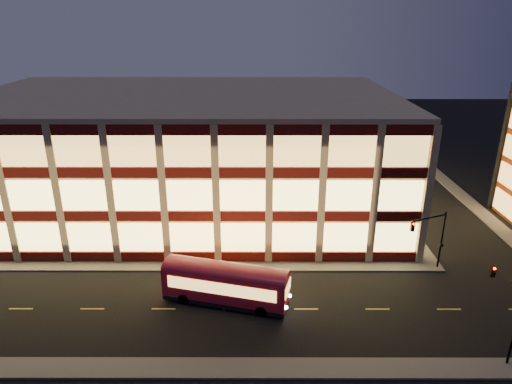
{
  "coord_description": "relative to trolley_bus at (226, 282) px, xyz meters",
  "views": [
    {
      "loc": [
        5.84,
        -38.22,
        22.88
      ],
      "look_at": [
        5.75,
        8.0,
        5.18
      ],
      "focal_mm": 32.0,
      "sensor_mm": 36.0,
      "label": 1
    }
  ],
  "objects": [
    {
      "name": "sidewalk_office_south",
      "position": [
        -6.22,
        5.93,
        -1.93
      ],
      "size": [
        54.0,
        2.0,
        0.15
      ],
      "primitive_type": "cube",
      "color": "#514F4C",
      "rests_on": "ground"
    },
    {
      "name": "sidewalk_tower_west",
      "position": [
        30.78,
        21.93,
        -1.93
      ],
      "size": [
        2.0,
        30.0,
        0.15
      ],
      "primitive_type": "cube",
      "color": "#514F4C",
      "rests_on": "ground"
    },
    {
      "name": "traffic_signal_far",
      "position": [
        18.99,
        5.17,
        2.11
      ],
      "size": [
        3.79,
        1.87,
        6.0
      ],
      "color": "black",
      "rests_on": "ground"
    },
    {
      "name": "ground",
      "position": [
        -3.22,
        4.93,
        -2.0
      ],
      "size": [
        200.0,
        200.0,
        0.0
      ],
      "primitive_type": "plane",
      "color": "black",
      "rests_on": "ground"
    },
    {
      "name": "office_building",
      "position": [
        -6.13,
        21.84,
        5.25
      ],
      "size": [
        50.45,
        30.45,
        14.5
      ],
      "color": "tan",
      "rests_on": "ground"
    },
    {
      "name": "trolley_bus",
      "position": [
        0.0,
        0.0,
        0.0
      ],
      "size": [
        10.99,
        5.28,
        3.61
      ],
      "rotation": [
        0.0,
        0.0,
        -0.26
      ],
      "color": "maroon",
      "rests_on": "ground"
    },
    {
      "name": "sidewalk_near",
      "position": [
        -3.22,
        -8.07,
        -1.93
      ],
      "size": [
        100.0,
        2.0,
        0.15
      ],
      "primitive_type": "cube",
      "color": "#514F4C",
      "rests_on": "ground"
    },
    {
      "name": "traffic_signal_near",
      "position": [
        20.28,
        -6.1,
        2.13
      ],
      "size": [
        0.32,
        4.45,
        6.0
      ],
      "color": "black",
      "rests_on": "ground"
    },
    {
      "name": "sidewalk_office_east",
      "position": [
        19.78,
        21.93,
        -1.93
      ],
      "size": [
        2.0,
        30.0,
        0.15
      ],
      "primitive_type": "cube",
      "color": "#514F4C",
      "rests_on": "ground"
    }
  ]
}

